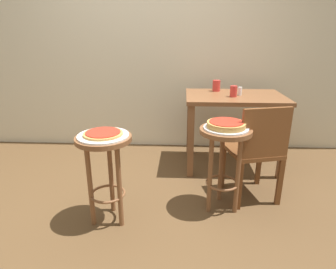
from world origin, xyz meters
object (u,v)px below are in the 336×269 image
at_px(stool_foreground, 105,159).
at_px(condiment_shaker, 240,91).
at_px(pizza_middle, 226,124).
at_px(wooden_chair, 256,150).
at_px(pizza_foreground, 103,133).
at_px(serving_plate_foreground, 103,136).
at_px(cup_far_edge, 216,86).
at_px(serving_plate_middle, 226,128).
at_px(stool_middle, 224,150).
at_px(dining_table, 234,107).
at_px(cup_near_edge, 233,91).

distance_m(stool_foreground, condiment_shaker, 1.59).
height_order(pizza_middle, wooden_chair, wooden_chair).
bearing_deg(stool_foreground, pizza_foreground, 165.96).
bearing_deg(stool_foreground, serving_plate_foreground, 172.87).
bearing_deg(pizza_foreground, cup_far_edge, 54.25).
relative_size(stool_foreground, pizza_foreground, 2.50).
bearing_deg(condiment_shaker, pizza_middle, -106.27).
distance_m(serving_plate_middle, pizza_middle, 0.03).
bearing_deg(pizza_middle, pizza_foreground, -166.21).
bearing_deg(condiment_shaker, stool_middle, -106.27).
xyz_separation_m(dining_table, condiment_shaker, (0.05, -0.00, 0.17)).
distance_m(stool_foreground, stool_middle, 0.91).
height_order(pizza_middle, cup_far_edge, cup_far_edge).
bearing_deg(cup_far_edge, serving_plate_foreground, -125.75).
bearing_deg(wooden_chair, pizza_foreground, -162.95).
bearing_deg(serving_plate_middle, cup_near_edge, 77.51).
bearing_deg(serving_plate_foreground, serving_plate_middle, 13.79).
relative_size(stool_foreground, serving_plate_foreground, 1.91).
bearing_deg(wooden_chair, pizza_middle, -153.56).
xyz_separation_m(stool_middle, condiment_shaker, (0.25, 0.85, 0.31)).
bearing_deg(pizza_middle, cup_far_edge, 88.32).
xyz_separation_m(pizza_foreground, serving_plate_middle, (0.89, 0.22, -0.02)).
bearing_deg(dining_table, stool_middle, -103.36).
distance_m(pizza_foreground, wooden_chair, 1.25).
xyz_separation_m(serving_plate_foreground, pizza_middle, (0.89, 0.22, 0.03)).
relative_size(stool_middle, condiment_shaker, 8.34).
distance_m(stool_middle, cup_far_edge, 1.10).
height_order(cup_far_edge, wooden_chair, cup_far_edge).
height_order(dining_table, condiment_shaker, condiment_shaker).
bearing_deg(wooden_chair, condiment_shaker, 92.98).
bearing_deg(stool_middle, wooden_chair, 26.44).
distance_m(serving_plate_foreground, wooden_chair, 1.25).
bearing_deg(cup_near_edge, stool_middle, -102.49).
height_order(stool_middle, condiment_shaker, condiment_shaker).
relative_size(stool_middle, dining_table, 0.69).
xyz_separation_m(serving_plate_foreground, cup_near_edge, (1.05, 0.98, 0.14)).
xyz_separation_m(serving_plate_foreground, dining_table, (1.09, 1.07, -0.05)).
height_order(cup_far_edge, condiment_shaker, cup_far_edge).
height_order(serving_plate_foreground, dining_table, dining_table).
height_order(stool_middle, wooden_chair, wooden_chair).
bearing_deg(stool_middle, condiment_shaker, 73.73).
relative_size(stool_middle, wooden_chair, 0.81).
bearing_deg(wooden_chair, serving_plate_middle, -153.56).
relative_size(condiment_shaker, wooden_chair, 0.10).
xyz_separation_m(serving_plate_middle, wooden_chair, (0.28, 0.14, -0.23)).
xyz_separation_m(pizza_middle, cup_far_edge, (0.03, 1.06, 0.11)).
bearing_deg(stool_foreground, wooden_chair, 17.05).
bearing_deg(pizza_foreground, cup_near_edge, 42.89).
distance_m(serving_plate_middle, dining_table, 0.88).
relative_size(cup_far_edge, condiment_shaker, 1.44).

